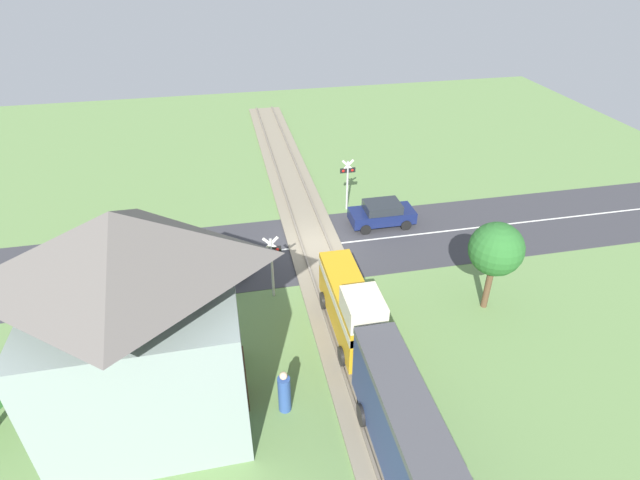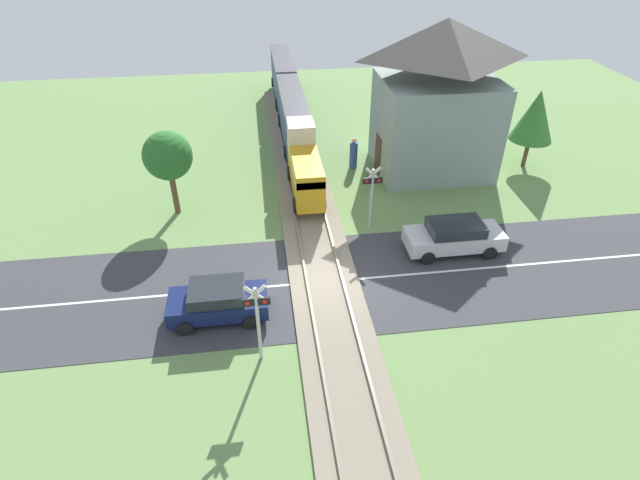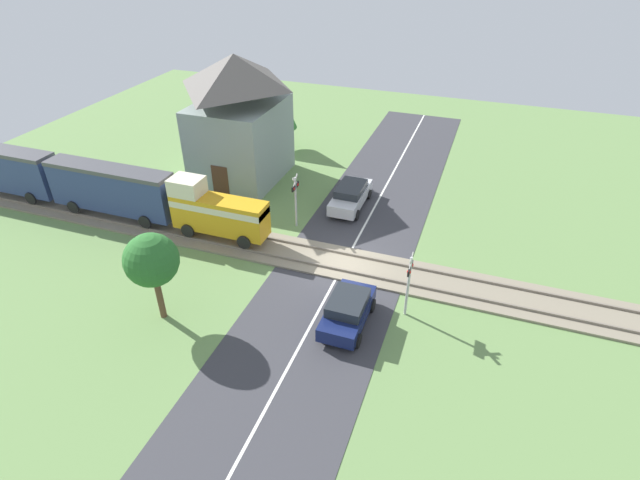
# 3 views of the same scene
# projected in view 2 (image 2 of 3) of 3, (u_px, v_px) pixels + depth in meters

# --- Properties ---
(ground_plane) EXTENTS (60.00, 60.00, 0.00)m
(ground_plane) POSITION_uv_depth(u_px,v_px,m) (324.00, 282.00, 20.27)
(ground_plane) COLOR #66894C
(road_surface) EXTENTS (48.00, 6.40, 0.02)m
(road_surface) POSITION_uv_depth(u_px,v_px,m) (324.00, 282.00, 20.27)
(road_surface) COLOR #38383D
(road_surface) RESTS_ON ground_plane
(track_bed) EXTENTS (2.80, 48.00, 0.24)m
(track_bed) POSITION_uv_depth(u_px,v_px,m) (324.00, 281.00, 20.24)
(track_bed) COLOR gray
(track_bed) RESTS_ON ground_plane
(train) EXTENTS (1.58, 21.66, 3.18)m
(train) POSITION_uv_depth(u_px,v_px,m) (291.00, 107.00, 31.68)
(train) COLOR gold
(train) RESTS_ON track_bed
(car_near_crossing) EXTENTS (3.61, 1.81, 1.41)m
(car_near_crossing) POSITION_uv_depth(u_px,v_px,m) (218.00, 301.00, 18.22)
(car_near_crossing) COLOR #141E4C
(car_near_crossing) RESTS_ON ground_plane
(car_far_side) EXTENTS (4.22, 1.80, 1.44)m
(car_far_side) POSITION_uv_depth(u_px,v_px,m) (454.00, 236.00, 21.66)
(car_far_side) COLOR silver
(car_far_side) RESTS_ON ground_plane
(crossing_signal_west_approach) EXTENTS (0.90, 0.18, 3.19)m
(crossing_signal_west_approach) POSITION_uv_depth(u_px,v_px,m) (257.00, 313.00, 15.81)
(crossing_signal_west_approach) COLOR #B7B7B7
(crossing_signal_west_approach) RESTS_ON ground_plane
(crossing_signal_east_approach) EXTENTS (0.90, 0.18, 3.19)m
(crossing_signal_east_approach) POSITION_uv_depth(u_px,v_px,m) (372.00, 190.00, 22.42)
(crossing_signal_east_approach) COLOR #B7B7B7
(crossing_signal_east_approach) RESTS_ON ground_plane
(station_building) EXTENTS (6.56, 5.39, 8.08)m
(station_building) POSITION_uv_depth(u_px,v_px,m) (438.00, 101.00, 26.52)
(station_building) COLOR gray
(station_building) RESTS_ON ground_plane
(pedestrian_by_station) EXTENTS (0.44, 0.44, 1.79)m
(pedestrian_by_station) POSITION_uv_depth(u_px,v_px,m) (353.00, 154.00, 28.40)
(pedestrian_by_station) COLOR #2D4C8E
(pedestrian_by_station) RESTS_ON ground_plane
(tree_by_station) EXTENTS (2.33, 2.33, 4.44)m
(tree_by_station) POSITION_uv_depth(u_px,v_px,m) (535.00, 116.00, 27.29)
(tree_by_station) COLOR brown
(tree_by_station) RESTS_ON ground_plane
(tree_roadside_hedge) EXTENTS (2.29, 2.29, 4.20)m
(tree_roadside_hedge) POSITION_uv_depth(u_px,v_px,m) (168.00, 156.00, 23.04)
(tree_roadside_hedge) COLOR brown
(tree_roadside_hedge) RESTS_ON ground_plane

